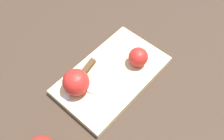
# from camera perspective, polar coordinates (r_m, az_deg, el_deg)

# --- Properties ---
(ground_plane) EXTENTS (4.00, 4.00, 0.00)m
(ground_plane) POSITION_cam_1_polar(r_m,az_deg,el_deg) (0.87, 0.00, -1.61)
(ground_plane) COLOR #38281E
(cutting_board) EXTENTS (0.40, 0.28, 0.02)m
(cutting_board) POSITION_cam_1_polar(r_m,az_deg,el_deg) (0.86, 0.00, -1.19)
(cutting_board) COLOR #D1B789
(cutting_board) RESTS_ON ground_plane
(apple_half_left) EXTENTS (0.06, 0.06, 0.06)m
(apple_half_left) POSITION_cam_1_polar(r_m,az_deg,el_deg) (0.85, 5.75, 2.82)
(apple_half_left) COLOR red
(apple_half_left) RESTS_ON cutting_board
(apple_half_right) EXTENTS (0.08, 0.08, 0.08)m
(apple_half_right) POSITION_cam_1_polar(r_m,az_deg,el_deg) (0.79, -7.83, -2.65)
(apple_half_right) COLOR red
(apple_half_right) RESTS_ON cutting_board
(knife) EXTENTS (0.17, 0.02, 0.02)m
(knife) POSITION_cam_1_polar(r_m,az_deg,el_deg) (0.85, -5.84, -0.23)
(knife) COLOR silver
(knife) RESTS_ON cutting_board
(apple_slice) EXTENTS (0.07, 0.07, 0.01)m
(apple_slice) POSITION_cam_1_polar(r_m,az_deg,el_deg) (0.83, -3.77, -3.21)
(apple_slice) COLOR #EFE5C6
(apple_slice) RESTS_ON cutting_board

